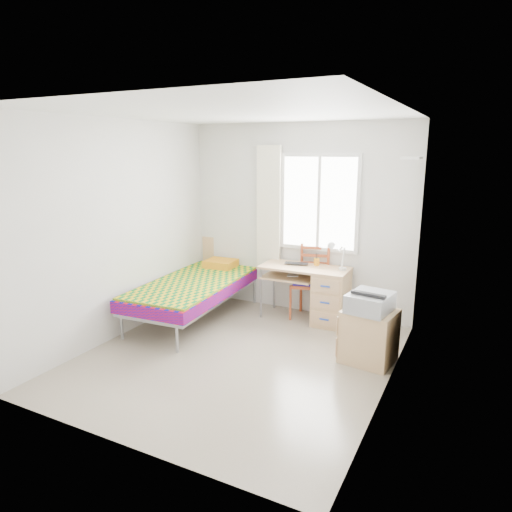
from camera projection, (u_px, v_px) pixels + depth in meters
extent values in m
plane|color=#BCAD93|center=(237.00, 357.00, 5.05)|extent=(3.50, 3.50, 0.00)
plane|color=white|center=(235.00, 112.00, 4.46)|extent=(3.50, 3.50, 0.00)
plane|color=silver|center=(298.00, 220.00, 6.28)|extent=(3.20, 0.00, 3.20)
plane|color=silver|center=(120.00, 230.00, 5.46)|extent=(0.00, 3.50, 3.50)
plane|color=silver|center=(393.00, 258.00, 4.05)|extent=(0.00, 3.50, 3.50)
cube|color=white|center=(319.00, 203.00, 6.07)|extent=(1.10, 0.04, 1.30)
cube|color=white|center=(319.00, 203.00, 6.06)|extent=(1.00, 0.02, 1.20)
cube|color=white|center=(319.00, 203.00, 6.06)|extent=(0.04, 0.02, 1.20)
cube|color=white|center=(269.00, 208.00, 6.37)|extent=(0.35, 0.05, 1.70)
cube|color=white|center=(412.00, 158.00, 5.12)|extent=(0.20, 0.32, 0.03)
cube|color=#919399|center=(195.00, 294.00, 6.10)|extent=(1.09, 2.18, 0.06)
cube|color=#B40C20|center=(195.00, 287.00, 6.08)|extent=(1.13, 2.21, 0.15)
cube|color=gold|center=(194.00, 282.00, 6.05)|extent=(1.10, 2.08, 0.03)
cube|color=tan|center=(233.00, 258.00, 6.94)|extent=(1.02, 0.11, 0.59)
cube|color=#F6A71B|center=(221.00, 263.00, 6.73)|extent=(0.45, 0.39, 0.11)
cylinder|color=#919399|center=(122.00, 326.00, 5.49)|extent=(0.04, 0.04, 0.34)
cylinder|color=#919399|center=(255.00, 292.00, 6.80)|extent=(0.04, 0.04, 0.34)
cube|color=tan|center=(305.00, 268.00, 6.04)|extent=(1.17, 0.56, 0.03)
cube|color=tan|center=(331.00, 298.00, 5.96)|extent=(0.42, 0.52, 0.70)
cube|color=tan|center=(290.00, 277.00, 6.17)|extent=(0.72, 0.51, 0.02)
cylinder|color=#919399|center=(261.00, 293.00, 6.17)|extent=(0.03, 0.03, 0.70)
cylinder|color=#919399|center=(274.00, 285.00, 6.55)|extent=(0.03, 0.03, 0.70)
cube|color=#AD4B21|center=(309.00, 284.00, 6.13)|extent=(0.52, 0.52, 0.04)
cube|color=#241B99|center=(309.00, 282.00, 6.12)|extent=(0.50, 0.50, 0.04)
cube|color=#AD4B21|center=(315.00, 259.00, 6.23)|extent=(0.38, 0.13, 0.43)
cylinder|color=#AD4B21|center=(290.00, 303.00, 6.10)|extent=(0.03, 0.03, 0.48)
cylinder|color=#AD4B21|center=(328.00, 281.00, 6.21)|extent=(0.04, 0.04, 0.98)
cube|color=tan|center=(369.00, 336.00, 4.90)|extent=(0.59, 0.54, 0.58)
cube|color=tan|center=(345.00, 320.00, 4.99)|extent=(0.07, 0.43, 0.21)
cube|color=tan|center=(344.00, 341.00, 5.04)|extent=(0.07, 0.43, 0.21)
cube|color=#999BA1|center=(370.00, 302.00, 4.80)|extent=(0.47, 0.53, 0.19)
cube|color=black|center=(371.00, 293.00, 4.78)|extent=(0.38, 0.43, 0.02)
imported|color=black|center=(296.00, 265.00, 6.11)|extent=(0.35, 0.27, 0.03)
cylinder|color=#F6A71B|center=(317.00, 262.00, 6.10)|extent=(0.08, 0.08, 0.09)
cylinder|color=white|center=(343.00, 269.00, 5.88)|extent=(0.10, 0.10, 0.03)
cylinder|color=white|center=(343.00, 258.00, 5.85)|extent=(0.02, 0.12, 0.26)
cylinder|color=white|center=(340.00, 249.00, 5.75)|extent=(0.13, 0.23, 0.11)
cone|color=white|center=(332.00, 247.00, 5.69)|extent=(0.14, 0.15, 0.13)
imported|color=gray|center=(288.00, 274.00, 6.19)|extent=(0.20, 0.24, 0.02)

